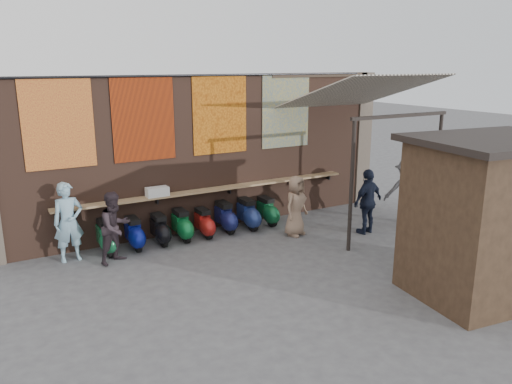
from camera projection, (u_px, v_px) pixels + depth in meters
ground at (258, 259)px, 11.24m from camera, size 70.00×70.00×0.00m
brick_wall at (207, 153)px, 13.00m from camera, size 10.00×0.40×4.00m
pier_right at (360, 138)px, 15.50m from camera, size 0.50×0.50×4.00m
eating_counter at (213, 189)px, 12.92m from camera, size 8.00×0.32×0.05m
shelf_box at (157, 192)px, 12.13m from camera, size 0.54×0.27×0.23m
tapestry_redgold at (58, 123)px, 10.83m from camera, size 1.50×0.02×2.00m
tapestry_sun at (144, 119)px, 11.75m from camera, size 1.50×0.02×2.00m
tapestry_orange at (220, 115)px, 12.71m from camera, size 1.50×0.02×2.00m
tapestry_multi at (286, 111)px, 13.67m from camera, size 1.50×0.02×2.00m
hang_rail at (209, 75)px, 12.31m from camera, size 9.50×0.06×0.06m
scooter_stool_0 at (106, 237)px, 11.46m from camera, size 0.37×0.82×0.78m
scooter_stool_1 at (134, 234)px, 11.75m from camera, size 0.35×0.79×0.75m
scooter_stool_2 at (160, 230)px, 12.06m from camera, size 0.35×0.77×0.73m
scooter_stool_3 at (182, 225)px, 12.34m from camera, size 0.36×0.80×0.76m
scooter_stool_4 at (204, 223)px, 12.58m from camera, size 0.34×0.75×0.71m
scooter_stool_5 at (225, 217)px, 12.94m from camera, size 0.37×0.82×0.78m
scooter_stool_6 at (248, 214)px, 13.18m from camera, size 0.38×0.84×0.80m
scooter_stool_7 at (267, 211)px, 13.53m from camera, size 0.35×0.78×0.75m
diner_left at (68, 222)px, 10.93m from camera, size 0.68×0.47×1.79m
diner_right at (115, 227)px, 10.87m from camera, size 0.97×0.89×1.60m
shopper_navy at (368, 201)px, 12.74m from camera, size 1.04×0.57×1.69m
shopper_grey at (406, 191)px, 13.69m from camera, size 1.30×1.21×1.76m
shopper_tan at (296, 206)px, 12.59m from camera, size 0.89×0.74×1.55m
market_stall at (490, 221)px, 9.21m from camera, size 2.89×2.31×2.88m
stall_roof at (500, 140)px, 8.84m from camera, size 3.24×2.65×0.12m
stall_sign at (453, 176)px, 9.97m from camera, size 1.20×0.19×0.50m
stall_shelf at (448, 225)px, 10.23m from camera, size 2.20×0.38×0.06m
awning_canvas at (359, 92)px, 12.78m from camera, size 3.20×3.28×0.97m
awning_ledger at (322, 75)px, 14.02m from camera, size 3.30×0.08×0.12m
awning_header at (401, 116)px, 11.64m from camera, size 3.00×0.08×0.08m
awning_post_left at (351, 186)px, 11.35m from camera, size 0.09×0.09×3.10m
awning_post_right at (437, 173)px, 12.70m from camera, size 0.09×0.09×3.10m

